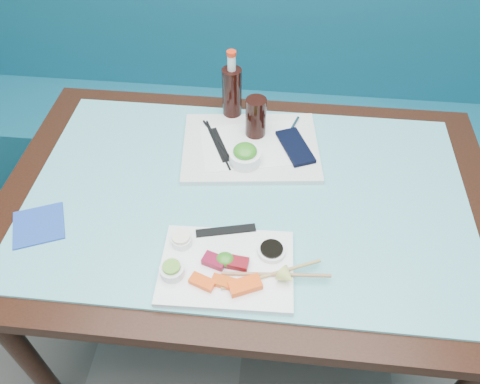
# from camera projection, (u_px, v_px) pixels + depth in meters

# --- Properties ---
(booth_bench) EXTENTS (3.00, 0.56, 1.17)m
(booth_bench) POSITION_uv_depth(u_px,v_px,m) (263.00, 116.00, 2.16)
(booth_bench) COLOR #0F4F64
(booth_bench) RESTS_ON ground
(dining_table) EXTENTS (1.40, 0.90, 0.75)m
(dining_table) POSITION_uv_depth(u_px,v_px,m) (247.00, 214.00, 1.38)
(dining_table) COLOR black
(dining_table) RESTS_ON ground
(glass_top) EXTENTS (1.22, 0.76, 0.01)m
(glass_top) POSITION_uv_depth(u_px,v_px,m) (247.00, 194.00, 1.31)
(glass_top) COLOR #5EB5BD
(glass_top) RESTS_ON dining_table
(sashimi_plate) EXTENTS (0.33, 0.24, 0.02)m
(sashimi_plate) POSITION_uv_depth(u_px,v_px,m) (227.00, 268.00, 1.13)
(sashimi_plate) COLOR white
(sashimi_plate) RESTS_ON glass_top
(salmon_left) EXTENTS (0.07, 0.05, 0.01)m
(salmon_left) POSITION_uv_depth(u_px,v_px,m) (202.00, 282.00, 1.09)
(salmon_left) COLOR #F84809
(salmon_left) RESTS_ON sashimi_plate
(salmon_mid) EXTENTS (0.06, 0.04, 0.01)m
(salmon_mid) POSITION_uv_depth(u_px,v_px,m) (224.00, 282.00, 1.09)
(salmon_mid) COLOR #E14709
(salmon_mid) RESTS_ON sashimi_plate
(salmon_right) EXTENTS (0.08, 0.06, 0.02)m
(salmon_right) POSITION_uv_depth(u_px,v_px,m) (245.00, 285.00, 1.08)
(salmon_right) COLOR #FF4A0A
(salmon_right) RESTS_ON sashimi_plate
(tuna_left) EXTENTS (0.06, 0.05, 0.02)m
(tuna_left) POSITION_uv_depth(u_px,v_px,m) (214.00, 261.00, 1.13)
(tuna_left) COLOR maroon
(tuna_left) RESTS_ON sashimi_plate
(tuna_right) EXTENTS (0.06, 0.04, 0.02)m
(tuna_right) POSITION_uv_depth(u_px,v_px,m) (237.00, 263.00, 1.12)
(tuna_right) COLOR maroon
(tuna_right) RESTS_ON sashimi_plate
(seaweed_garnish) EXTENTS (0.06, 0.06, 0.02)m
(seaweed_garnish) POSITION_uv_depth(u_px,v_px,m) (225.00, 259.00, 1.12)
(seaweed_garnish) COLOR #307B1C
(seaweed_garnish) RESTS_ON sashimi_plate
(ramekin_wasabi) EXTENTS (0.07, 0.07, 0.02)m
(ramekin_wasabi) POSITION_uv_depth(u_px,v_px,m) (172.00, 271.00, 1.10)
(ramekin_wasabi) COLOR white
(ramekin_wasabi) RESTS_ON sashimi_plate
(wasabi_fill) EXTENTS (0.05, 0.05, 0.01)m
(wasabi_fill) POSITION_uv_depth(u_px,v_px,m) (171.00, 267.00, 1.09)
(wasabi_fill) COLOR #6BAB37
(wasabi_fill) RESTS_ON ramekin_wasabi
(ramekin_ginger) EXTENTS (0.06, 0.06, 0.02)m
(ramekin_ginger) POSITION_uv_depth(u_px,v_px,m) (181.00, 241.00, 1.16)
(ramekin_ginger) COLOR white
(ramekin_ginger) RESTS_ON sashimi_plate
(ginger_fill) EXTENTS (0.05, 0.05, 0.01)m
(ginger_fill) POSITION_uv_depth(u_px,v_px,m) (181.00, 237.00, 1.15)
(ginger_fill) COLOR white
(ginger_fill) RESTS_ON ramekin_ginger
(soy_dish) EXTENTS (0.09, 0.09, 0.01)m
(soy_dish) POSITION_uv_depth(u_px,v_px,m) (271.00, 251.00, 1.15)
(soy_dish) COLOR white
(soy_dish) RESTS_ON sashimi_plate
(soy_fill) EXTENTS (0.06, 0.06, 0.01)m
(soy_fill) POSITION_uv_depth(u_px,v_px,m) (272.00, 249.00, 1.14)
(soy_fill) COLOR black
(soy_fill) RESTS_ON soy_dish
(lemon_wedge) EXTENTS (0.05, 0.06, 0.04)m
(lemon_wedge) POSITION_uv_depth(u_px,v_px,m) (287.00, 277.00, 1.08)
(lemon_wedge) COLOR #E2E56C
(lemon_wedge) RESTS_ON sashimi_plate
(chopstick_sleeve) EXTENTS (0.16, 0.06, 0.00)m
(chopstick_sleeve) POSITION_uv_depth(u_px,v_px,m) (226.00, 230.00, 1.20)
(chopstick_sleeve) COLOR black
(chopstick_sleeve) RESTS_ON sashimi_plate
(wooden_chopstick_a) EXTENTS (0.23, 0.11, 0.01)m
(wooden_chopstick_a) POSITION_uv_depth(u_px,v_px,m) (272.00, 274.00, 1.11)
(wooden_chopstick_a) COLOR tan
(wooden_chopstick_a) RESTS_ON sashimi_plate
(wooden_chopstick_b) EXTENTS (0.26, 0.03, 0.01)m
(wooden_chopstick_b) POSITION_uv_depth(u_px,v_px,m) (276.00, 274.00, 1.10)
(wooden_chopstick_b) COLOR #A1734C
(wooden_chopstick_b) RESTS_ON sashimi_plate
(serving_tray) EXTENTS (0.44, 0.35, 0.02)m
(serving_tray) POSITION_uv_depth(u_px,v_px,m) (251.00, 147.00, 1.43)
(serving_tray) COLOR silver
(serving_tray) RESTS_ON glass_top
(paper_placemat) EXTENTS (0.33, 0.27, 0.00)m
(paper_placemat) POSITION_uv_depth(u_px,v_px,m) (251.00, 145.00, 1.42)
(paper_placemat) COLOR white
(paper_placemat) RESTS_ON serving_tray
(seaweed_bowl) EXTENTS (0.09, 0.09, 0.04)m
(seaweed_bowl) POSITION_uv_depth(u_px,v_px,m) (245.00, 157.00, 1.36)
(seaweed_bowl) COLOR white
(seaweed_bowl) RESTS_ON serving_tray
(seaweed_salad) EXTENTS (0.08, 0.08, 0.03)m
(seaweed_salad) POSITION_uv_depth(u_px,v_px,m) (245.00, 151.00, 1.34)
(seaweed_salad) COLOR #30861E
(seaweed_salad) RESTS_ON seaweed_bowl
(cola_glass) EXTENTS (0.07, 0.07, 0.13)m
(cola_glass) POSITION_uv_depth(u_px,v_px,m) (256.00, 117.00, 1.41)
(cola_glass) COLOR black
(cola_glass) RESTS_ON serving_tray
(navy_pouch) EXTENTS (0.13, 0.17, 0.01)m
(navy_pouch) POSITION_uv_depth(u_px,v_px,m) (295.00, 147.00, 1.41)
(navy_pouch) COLOR black
(navy_pouch) RESTS_ON serving_tray
(fork) EXTENTS (0.03, 0.08, 0.01)m
(fork) POSITION_uv_depth(u_px,v_px,m) (294.00, 125.00, 1.48)
(fork) COLOR silver
(fork) RESTS_ON serving_tray
(black_chopstick_a) EXTENTS (0.11, 0.22, 0.01)m
(black_chopstick_a) POSITION_uv_depth(u_px,v_px,m) (218.00, 144.00, 1.42)
(black_chopstick_a) COLOR black
(black_chopstick_a) RESTS_ON serving_tray
(black_chopstick_b) EXTENTS (0.14, 0.22, 0.01)m
(black_chopstick_b) POSITION_uv_depth(u_px,v_px,m) (221.00, 144.00, 1.42)
(black_chopstick_b) COLOR black
(black_chopstick_b) RESTS_ON serving_tray
(tray_sleeve) EXTENTS (0.09, 0.16, 0.00)m
(tray_sleeve) POSITION_uv_depth(u_px,v_px,m) (219.00, 145.00, 1.42)
(tray_sleeve) COLOR black
(tray_sleeve) RESTS_ON serving_tray
(cola_bottle_body) EXTENTS (0.07, 0.07, 0.18)m
(cola_bottle_body) POSITION_uv_depth(u_px,v_px,m) (232.00, 94.00, 1.48)
(cola_bottle_body) COLOR black
(cola_bottle_body) RESTS_ON glass_top
(cola_bottle_neck) EXTENTS (0.03, 0.03, 0.05)m
(cola_bottle_neck) POSITION_uv_depth(u_px,v_px,m) (232.00, 63.00, 1.39)
(cola_bottle_neck) COLOR silver
(cola_bottle_neck) RESTS_ON cola_bottle_body
(cola_bottle_cap) EXTENTS (0.03, 0.03, 0.01)m
(cola_bottle_cap) POSITION_uv_depth(u_px,v_px,m) (231.00, 53.00, 1.37)
(cola_bottle_cap) COLOR red
(cola_bottle_cap) RESTS_ON cola_bottle_neck
(blue_napkin) EXTENTS (0.17, 0.17, 0.01)m
(blue_napkin) POSITION_uv_depth(u_px,v_px,m) (39.00, 225.00, 1.23)
(blue_napkin) COLOR #1B3D98
(blue_napkin) RESTS_ON glass_top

